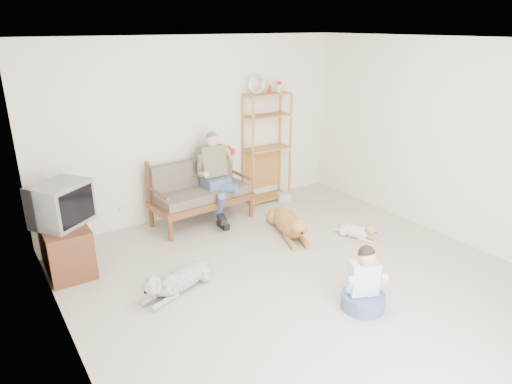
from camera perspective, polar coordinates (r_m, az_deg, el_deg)
floor at (r=5.41m, az=6.65°, el=-11.63°), size 5.50×5.50×0.00m
ceiling at (r=4.60m, az=8.08°, el=18.28°), size 5.50×5.50×0.00m
wall_back at (r=7.07m, az=-7.38°, el=7.92°), size 5.00×0.00×5.00m
wall_left at (r=3.81m, az=-22.84°, el=-4.53°), size 0.00×5.50×5.50m
wall_right at (r=6.69m, az=23.96°, el=5.61°), size 0.00×5.50×5.50m
loveseat at (r=6.92m, az=-7.07°, el=0.21°), size 1.55×0.80×0.95m
man at (r=6.80m, az=-4.78°, el=1.12°), size 0.51×0.73×1.19m
etagere at (r=7.57m, az=1.38°, el=5.64°), size 0.80×0.35×2.11m
book_stack at (r=7.80m, az=3.49°, el=-0.60°), size 0.25×0.21×0.14m
tv_stand at (r=6.03m, az=-22.72°, el=-6.37°), size 0.52×0.91×0.60m
crt_tv at (r=5.83m, az=-23.18°, el=-1.36°), size 0.79×0.76×0.51m
wall_outlet at (r=6.93m, az=-16.21°, el=-2.10°), size 0.12×0.02×0.08m
golden_retriever at (r=6.54m, az=4.19°, el=-3.97°), size 0.61×1.30×0.41m
shaggy_dog at (r=5.29m, az=-9.88°, el=-10.84°), size 1.11×0.53×0.35m
terrier at (r=6.59m, az=12.76°, el=-4.78°), size 0.34×0.66×0.26m
child at (r=5.01m, az=13.33°, el=-11.36°), size 0.46×0.46×0.73m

